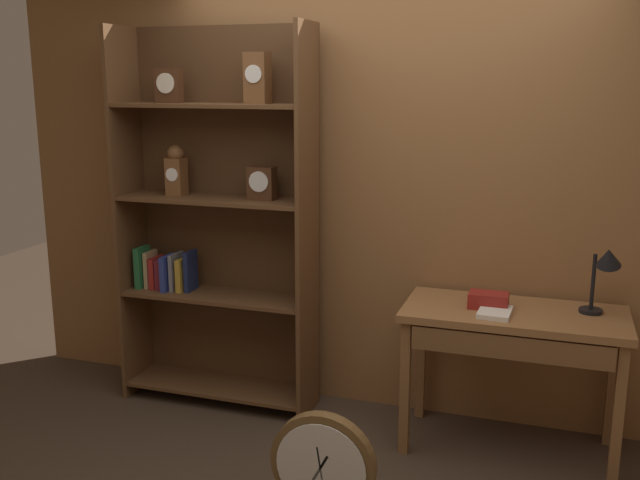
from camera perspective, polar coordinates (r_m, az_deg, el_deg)
name	(u,v)px	position (r m, az deg, el deg)	size (l,w,h in m)	color
back_wood_panel	(384,195)	(4.19, 5.16, 3.59)	(4.80, 0.05, 2.60)	brown
bookshelf	(216,223)	(4.32, -8.33, 1.36)	(1.19, 0.35, 2.27)	brown
workbench	(513,332)	(3.88, 15.14, -7.08)	(1.14, 0.55, 0.78)	brown
desk_lamp	(605,268)	(3.85, 21.77, -2.06)	(0.19, 0.19, 0.38)	black
toolbox_small	(488,300)	(3.87, 13.29, -4.71)	(0.20, 0.13, 0.08)	maroon
open_repair_manual	(495,312)	(3.78, 13.79, -5.61)	(0.16, 0.22, 0.03)	silver
round_clock_large	(323,467)	(3.34, 0.23, -17.67)	(0.48, 0.11, 0.52)	brown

